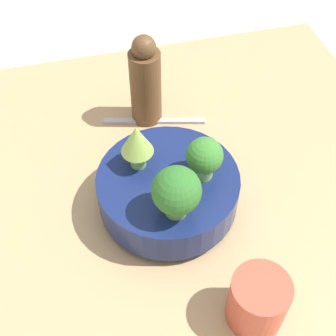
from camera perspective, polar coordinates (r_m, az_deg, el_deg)
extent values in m
plane|color=beige|center=(0.75, -2.02, -5.07)|extent=(6.00, 6.00, 0.00)
cube|color=tan|center=(0.73, -2.07, -4.00)|extent=(0.86, 0.72, 0.05)
cylinder|color=navy|center=(0.69, 0.00, -4.34)|extent=(0.09, 0.09, 0.01)
cylinder|color=navy|center=(0.66, 0.00, -2.62)|extent=(0.20, 0.20, 0.05)
cylinder|color=#7AB256|center=(0.64, 4.32, -0.20)|extent=(0.03, 0.03, 0.02)
sphere|color=#387A2D|center=(0.62, 4.48, 1.52)|extent=(0.05, 0.05, 0.05)
cylinder|color=#7AB256|center=(0.65, -3.76, 1.50)|extent=(0.02, 0.02, 0.03)
cone|color=#93B751|center=(0.62, -3.92, 3.73)|extent=(0.04, 0.04, 0.04)
cylinder|color=#609347|center=(0.60, 1.00, -4.72)|extent=(0.03, 0.03, 0.02)
sphere|color=#2D6B28|center=(0.57, 1.05, -2.76)|extent=(0.06, 0.06, 0.06)
cylinder|color=#C64C38|center=(0.59, 10.87, -15.64)|extent=(0.07, 0.07, 0.08)
cylinder|color=brown|center=(0.78, -2.74, 9.79)|extent=(0.05, 0.05, 0.13)
sphere|color=brown|center=(0.73, -2.97, 14.49)|extent=(0.04, 0.04, 0.04)
cube|color=#B2B2B7|center=(0.81, -1.69, 5.76)|extent=(0.17, 0.05, 0.01)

